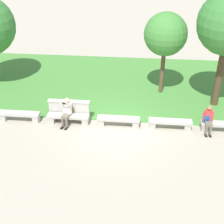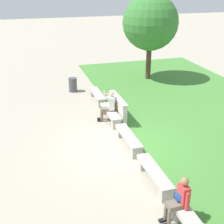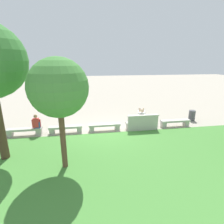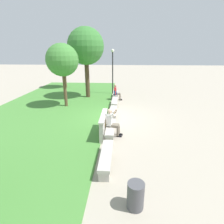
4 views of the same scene
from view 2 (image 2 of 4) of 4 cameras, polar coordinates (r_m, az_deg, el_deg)
The scene contains 11 objects.
ground_plane at distance 11.46m, azimuth 2.99°, elevation -6.18°, with size 80.00×80.00×0.00m, color #A89E8C.
bench_main at distance 15.39m, azimuth -2.69°, elevation 3.03°, with size 1.94×0.40×0.45m.
bench_near at distance 13.31m, azimuth -0.27°, elevation -0.31°, with size 1.94×0.40×0.45m.
bench_mid at distance 11.32m, azimuth 3.03°, elevation -4.86°, with size 1.94×0.40×0.45m.
bench_far at distance 9.48m, azimuth 7.75°, elevation -11.22°, with size 1.94×0.40×0.45m.
backrest_wall_with_plaque at distance 13.31m, azimuth 1.13°, elevation 0.71°, with size 1.94×0.24×1.01m.
person_photographer at distance 13.14m, azimuth -0.62°, elevation 1.43°, with size 0.52×0.77×1.32m.
person_distant at distance 8.09m, azimuth 12.19°, elevation -15.24°, with size 0.48×0.69×1.26m.
backpack at distance 8.20m, azimuth 12.50°, elevation -15.08°, with size 0.28×0.24×0.43m.
tree_left_background at distance 18.41m, azimuth 7.03°, elevation 15.92°, with size 3.16×3.16×4.90m.
trash_bin at distance 16.85m, azimuth -7.18°, elevation 4.97°, with size 0.44×0.44×0.75m, color #4C4C51.
Camera 2 is at (9.38, -3.39, 5.66)m, focal length 50.00 mm.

